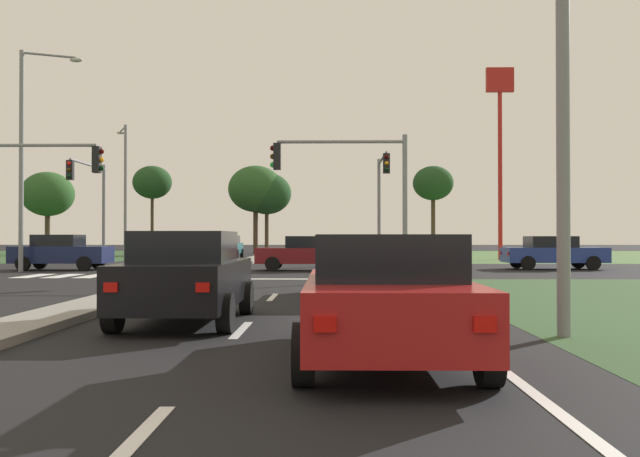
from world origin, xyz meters
TOP-DOWN VIEW (x-y plane):
  - ground_plane at (0.00, 30.00)m, footprint 200.00×200.00m
  - grass_verge_far_right at (25.50, 54.50)m, footprint 35.00×35.00m
  - median_island_near at (0.00, 11.00)m, footprint 1.20×22.00m
  - median_island_far at (0.00, 55.00)m, footprint 1.20×36.00m
  - lane_dash_near at (3.50, 3.64)m, footprint 0.14×2.00m
  - lane_dash_second at (3.50, 9.64)m, footprint 0.14×2.00m
  - lane_dash_third at (3.50, 15.64)m, footprint 0.14×2.00m
  - edge_line_right at (6.85, 12.00)m, footprint 0.14×24.00m
  - stop_bar_near at (3.80, 23.00)m, footprint 6.40×0.50m
  - crosswalk_bar_near at (-6.40, 24.80)m, footprint 0.70×2.80m
  - crosswalk_bar_second at (-5.25, 24.80)m, footprint 0.70×2.80m
  - crosswalk_bar_third at (-4.10, 24.80)m, footprint 0.70×2.80m
  - crosswalk_bar_fourth at (-2.95, 24.80)m, footprint 0.70×2.80m
  - crosswalk_bar_fifth at (-1.80, 24.80)m, footprint 0.70×2.80m
  - crosswalk_bar_sixth at (-0.65, 24.80)m, footprint 0.70×2.80m
  - crosswalk_bar_seventh at (0.50, 24.80)m, footprint 0.70×2.80m
  - car_white_near at (5.68, 15.48)m, footprint 2.07×4.62m
  - car_blue_second at (15.22, 30.72)m, footprint 4.59×2.10m
  - car_navy_third at (-7.24, 29.63)m, footprint 4.26×2.03m
  - car_teal_fourth at (-2.35, 47.39)m, footprint 1.95×4.23m
  - car_black_fifth at (2.43, 10.56)m, footprint 1.96×4.21m
  - car_red_sixth at (5.57, 6.90)m, footprint 2.05×4.55m
  - car_maroon_seventh at (3.85, 29.38)m, footprint 4.41×2.02m
  - car_silver_eighth at (-2.43, 41.11)m, footprint 2.00×4.33m
  - traffic_signal_far_right at (7.60, 34.66)m, footprint 0.32×5.36m
  - traffic_signal_far_left at (-7.60, 34.64)m, footprint 0.32×5.31m
  - traffic_signal_near_right at (5.73, 23.40)m, footprint 4.94×0.32m
  - traffic_signal_near_left at (-5.92, 23.40)m, footprint 4.44×0.32m
  - street_lamp_second at (-8.21, 28.27)m, footprint 2.41×1.12m
  - street_lamp_third at (-8.51, 43.56)m, footprint 1.33×2.31m
  - fastfood_pole_sign at (16.05, 44.01)m, footprint 1.80×0.40m
  - treeline_near at (-21.30, 62.27)m, footprint 4.83×4.83m
  - treeline_second at (-11.64, 62.58)m, footprint 3.61×3.61m
  - treeline_third at (-1.83, 60.92)m, footprint 4.95×4.95m
  - treeline_fourth at (-0.83, 61.05)m, footprint 4.45×4.45m
  - treeline_fifth at (14.45, 62.71)m, footprint 3.75×3.75m

SIDE VIEW (x-z plane):
  - ground_plane at x=0.00m, z-range 0.00..0.00m
  - grass_verge_far_right at x=25.50m, z-range 0.00..0.01m
  - lane_dash_near at x=3.50m, z-range 0.00..0.01m
  - lane_dash_second at x=3.50m, z-range 0.00..0.01m
  - lane_dash_third at x=3.50m, z-range 0.00..0.01m
  - edge_line_right at x=6.85m, z-range 0.00..0.01m
  - stop_bar_near at x=3.80m, z-range 0.00..0.01m
  - crosswalk_bar_near at x=-6.40m, z-range 0.00..0.01m
  - crosswalk_bar_second at x=-5.25m, z-range 0.00..0.01m
  - crosswalk_bar_third at x=-4.10m, z-range 0.00..0.01m
  - crosswalk_bar_fourth at x=-2.95m, z-range 0.00..0.01m
  - crosswalk_bar_fifth at x=-1.80m, z-range 0.00..0.01m
  - crosswalk_bar_sixth at x=-0.65m, z-range 0.00..0.01m
  - crosswalk_bar_seventh at x=0.50m, z-range 0.00..0.01m
  - median_island_near at x=0.00m, z-range 0.00..0.14m
  - median_island_far at x=0.00m, z-range 0.00..0.14m
  - car_silver_eighth at x=-2.43m, z-range 0.02..1.48m
  - car_red_sixth at x=5.57m, z-range 0.02..1.54m
  - car_maroon_seventh at x=3.85m, z-range 0.02..1.55m
  - car_blue_second at x=15.22m, z-range 0.02..1.55m
  - car_white_near at x=5.68m, z-range 0.02..1.55m
  - car_black_fifth at x=2.43m, z-range 0.01..1.60m
  - car_teal_fourth at x=-2.35m, z-range 0.01..1.61m
  - car_navy_third at x=-7.24m, z-range 0.01..1.61m
  - traffic_signal_near_left at x=-5.92m, z-range 0.97..6.02m
  - traffic_signal_near_right at x=5.73m, z-range 1.01..6.17m
  - traffic_signal_far_left at x=-7.60m, z-range 1.08..6.57m
  - traffic_signal_far_right at x=7.60m, z-range 1.13..6.90m
  - street_lamp_third at x=-8.51m, z-range 0.57..9.36m
  - street_lamp_second at x=-8.21m, z-range 0.57..10.13m
  - treeline_fourth at x=-0.83m, z-range 1.75..9.07m
  - treeline_near at x=-21.30m, z-range 1.68..9.21m
  - treeline_third at x=-1.83m, z-range 1.84..9.78m
  - treeline_fifth at x=14.45m, z-range 2.38..10.45m
  - treeline_second at x=-11.64m, z-range 2.48..10.59m
  - fastfood_pole_sign at x=16.05m, z-range 2.81..15.41m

